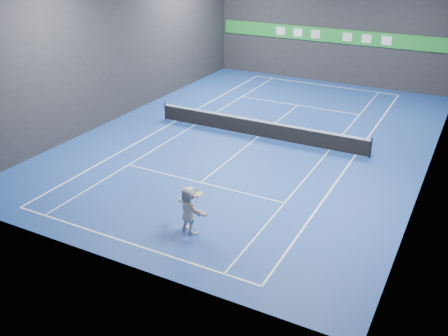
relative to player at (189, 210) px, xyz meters
The scene contains 19 objects.
ground 10.35m from the player, 99.52° to the left, with size 26.00×26.00×0.00m, color navy.
wall_back 23.50m from the player, 94.21° to the left, with size 18.00×0.10×9.00m, color #242427.
wall_front 4.85m from the player, 121.04° to the right, with size 18.00×0.10×9.00m, color #242427.
wall_left 15.18m from the player, 136.47° to the left, with size 0.10×26.00×9.00m, color #242427.
wall_right 13.01m from the player, 54.34° to the left, with size 0.10×26.00×9.00m, color #242427.
baseline_near 2.60m from the player, 134.71° to the right, with size 10.98×0.08×0.01m, color white.
baseline_far 22.14m from the player, 94.42° to the left, with size 10.98×0.08×0.01m, color white.
sideline_doubles_left 12.49m from the player, 125.28° to the left, with size 0.08×23.78×0.01m, color white.
sideline_doubles_right 10.89m from the player, 69.58° to the left, with size 0.08×23.78×0.01m, color white.
sideline_singles_left 11.75m from the player, 119.76° to the left, with size 0.06×23.78×0.01m, color white.
sideline_singles_right 10.49m from the player, 76.69° to the left, with size 0.06×23.78×0.01m, color white.
service_line_near 4.24m from the player, 114.34° to the left, with size 8.23×0.06×0.01m, color white.
service_line_far 16.68m from the player, 95.87° to the left, with size 8.23×0.06×0.01m, color white.
center_service_line 10.35m from the player, 99.52° to the left, with size 0.06×12.80×0.01m, color white.
player is the anchor object (origin of this frame).
tennis_ball 1.68m from the player, 153.87° to the left, with size 0.07×0.07×0.07m, color #BDD723.
tennis_net 10.32m from the player, 99.52° to the left, with size 12.50×0.10×1.07m.
sponsor_banner 23.30m from the player, 94.22° to the left, with size 17.64×0.11×1.00m.
tennis_racket 0.76m from the player, ahead, with size 0.50×0.37×0.63m.
Camera 1 is at (10.44, -23.91, 10.34)m, focal length 40.00 mm.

